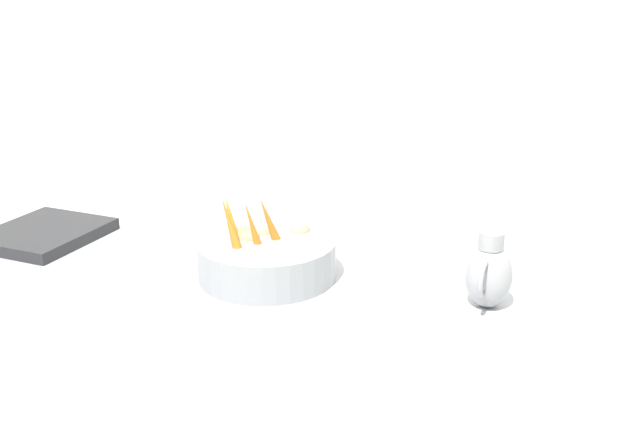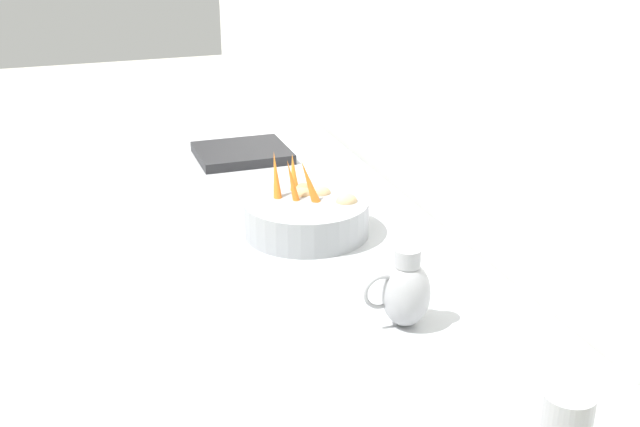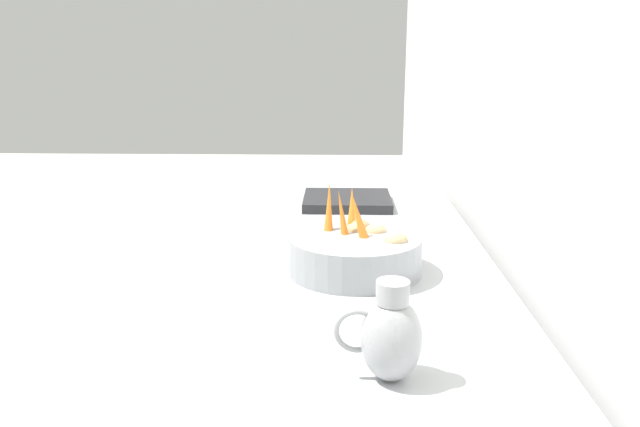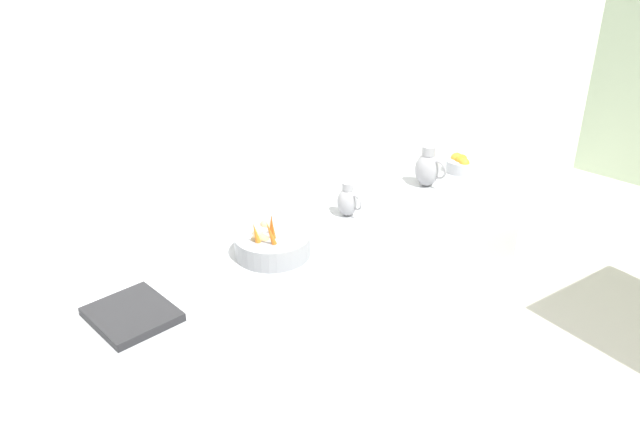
# 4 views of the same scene
# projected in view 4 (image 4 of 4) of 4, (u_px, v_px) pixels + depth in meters

# --- Properties ---
(tile_wall_left) EXTENTS (0.10, 7.99, 3.00)m
(tile_wall_left) POSITION_uv_depth(u_px,v_px,m) (304.00, 91.00, 3.47)
(tile_wall_left) COLOR white
(tile_wall_left) RESTS_ON ground_plane
(prep_counter) EXTENTS (0.74, 3.35, 0.90)m
(prep_counter) POSITION_uv_depth(u_px,v_px,m) (297.00, 312.00, 3.30)
(prep_counter) COLOR #ADAFB5
(prep_counter) RESTS_ON ground_plane
(vegetable_colander) EXTENTS (0.37, 0.37, 0.24)m
(vegetable_colander) POSITION_uv_depth(u_px,v_px,m) (272.00, 244.00, 2.94)
(vegetable_colander) COLOR gray
(vegetable_colander) RESTS_ON prep_counter
(orange_bowl) EXTENTS (0.18, 0.18, 0.11)m
(orange_bowl) POSITION_uv_depth(u_px,v_px,m) (460.00, 164.00, 3.93)
(orange_bowl) COLOR #ADAFB5
(orange_bowl) RESTS_ON prep_counter
(metal_pitcher_tall) EXTENTS (0.21, 0.15, 0.25)m
(metal_pitcher_tall) POSITION_uv_depth(u_px,v_px,m) (428.00, 168.00, 3.69)
(metal_pitcher_tall) COLOR #939399
(metal_pitcher_tall) RESTS_ON prep_counter
(metal_pitcher_short) EXTENTS (0.16, 0.12, 0.19)m
(metal_pitcher_short) POSITION_uv_depth(u_px,v_px,m) (348.00, 201.00, 3.32)
(metal_pitcher_short) COLOR #939399
(metal_pitcher_short) RESTS_ON prep_counter
(counter_sink_basin) EXTENTS (0.34, 0.30, 0.04)m
(counter_sink_basin) POSITION_uv_depth(u_px,v_px,m) (132.00, 314.00, 2.48)
(counter_sink_basin) COLOR #232326
(counter_sink_basin) RESTS_ON prep_counter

